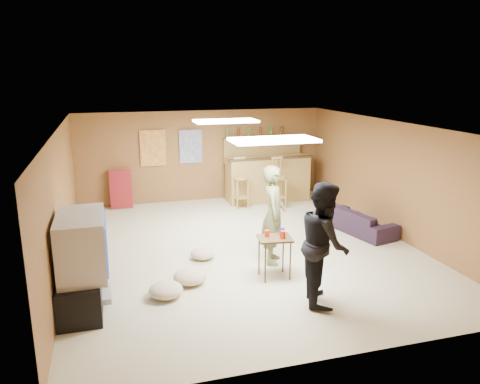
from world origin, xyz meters
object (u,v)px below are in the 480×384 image
object	(u,v)px
tv_body	(82,244)
sofa	(359,221)
bar_counter	(268,179)
person_olive	(274,215)
person_black	(324,243)
tray_table	(274,258)

from	to	relation	value
tv_body	sofa	bearing A→B (deg)	18.61
bar_counter	person_olive	xyz separation A→B (m)	(-1.19, -3.68, 0.27)
tv_body	person_black	distance (m)	3.22
tv_body	person_olive	bearing A→B (deg)	14.63
person_olive	sofa	size ratio (longest dim) A/B	1.04
person_black	tray_table	bearing A→B (deg)	39.94
person_black	tray_table	size ratio (longest dim) A/B	2.59
bar_counter	tv_body	bearing A→B (deg)	-133.00
person_black	tray_table	distance (m)	1.10
bar_counter	person_olive	size ratio (longest dim) A/B	1.22
person_black	bar_counter	bearing A→B (deg)	5.91
sofa	tray_table	size ratio (longest dim) A/B	2.42
person_olive	sofa	world-z (taller)	person_olive
bar_counter	person_olive	world-z (taller)	person_olive
tray_table	bar_counter	bearing A→B (deg)	72.02
tv_body	bar_counter	xyz separation A→B (m)	(4.15, 4.45, -0.35)
tv_body	bar_counter	bearing A→B (deg)	47.00
tv_body	bar_counter	distance (m)	6.09
tv_body	person_olive	world-z (taller)	person_olive
bar_counter	sofa	bearing A→B (deg)	-70.40
tv_body	tray_table	bearing A→B (deg)	3.65
person_black	sofa	distance (m)	3.20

